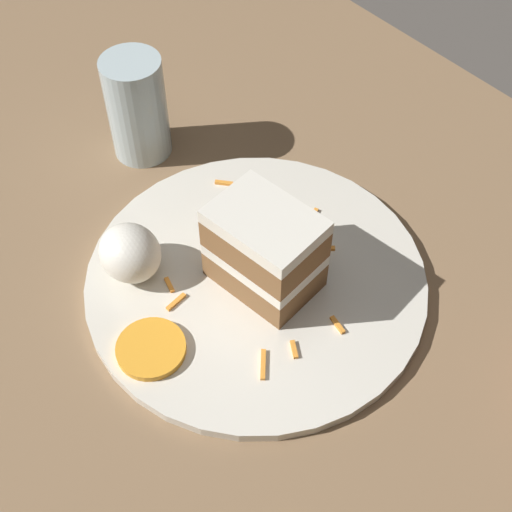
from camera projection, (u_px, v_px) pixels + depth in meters
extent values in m
plane|color=#4C4742|center=(263.00, 349.00, 0.65)|extent=(6.00, 6.00, 0.00)
cube|color=#846647|center=(264.00, 338.00, 0.64)|extent=(1.35, 0.84, 0.04)
cylinder|color=silver|center=(256.00, 280.00, 0.65)|extent=(0.31, 0.31, 0.01)
cube|color=brown|center=(264.00, 269.00, 0.63)|extent=(0.10, 0.08, 0.03)
cube|color=white|center=(265.00, 254.00, 0.61)|extent=(0.10, 0.08, 0.01)
cube|color=brown|center=(265.00, 239.00, 0.60)|extent=(0.10, 0.08, 0.03)
cube|color=white|center=(265.00, 222.00, 0.58)|extent=(0.10, 0.08, 0.01)
ellipsoid|color=white|center=(130.00, 253.00, 0.63)|extent=(0.06, 0.05, 0.05)
cylinder|color=orange|center=(151.00, 349.00, 0.59)|extent=(0.06, 0.06, 0.01)
cube|color=orange|center=(169.00, 285.00, 0.64)|extent=(0.02, 0.01, 0.00)
cube|color=orange|center=(312.00, 217.00, 0.69)|extent=(0.01, 0.02, 0.00)
cube|color=orange|center=(263.00, 364.00, 0.59)|extent=(0.02, 0.02, 0.00)
cube|color=orange|center=(176.00, 302.00, 0.62)|extent=(0.01, 0.02, 0.00)
cube|color=orange|center=(337.00, 325.00, 0.61)|extent=(0.02, 0.01, 0.00)
cube|color=orange|center=(321.00, 248.00, 0.66)|extent=(0.02, 0.02, 0.00)
cube|color=orange|center=(224.00, 183.00, 0.72)|extent=(0.02, 0.01, 0.00)
cube|color=orange|center=(291.00, 352.00, 0.59)|extent=(0.02, 0.01, 0.00)
cube|color=orange|center=(247.00, 210.00, 0.69)|extent=(0.02, 0.01, 0.00)
cylinder|color=silver|center=(137.00, 108.00, 0.72)|extent=(0.06, 0.06, 0.11)
cylinder|color=silver|center=(142.00, 135.00, 0.75)|extent=(0.05, 0.05, 0.04)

